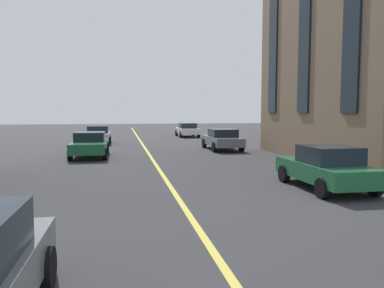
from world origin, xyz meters
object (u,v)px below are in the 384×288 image
object	(u,v)px
car_white_parked_a	(187,130)
car_silver_near	(98,135)
car_green_trailing	(90,144)
car_grey_parked_b	(222,139)
car_green_mid	(327,167)

from	to	relation	value
car_white_parked_a	car_silver_near	distance (m)	10.81
car_green_trailing	car_grey_parked_b	world-z (taller)	same
car_green_trailing	car_silver_near	xyz separation A→B (m)	(8.52, 0.06, -0.00)
car_green_trailing	car_silver_near	bearing A→B (deg)	0.40
car_white_parked_a	car_green_mid	world-z (taller)	car_green_mid
car_white_parked_a	car_green_mid	bearing A→B (deg)	180.00
car_green_mid	car_silver_near	size ratio (longest dim) A/B	1.00
car_white_parked_a	car_green_trailing	world-z (taller)	same
car_white_parked_a	car_green_trailing	xyz separation A→B (m)	(-15.50, 8.20, 0.00)
car_grey_parked_b	car_white_parked_a	bearing A→B (deg)	0.00
car_white_parked_a	car_green_trailing	bearing A→B (deg)	152.13
car_green_mid	car_silver_near	world-z (taller)	same
car_green_trailing	car_grey_parked_b	distance (m)	8.54
car_white_parked_a	car_silver_near	xyz separation A→B (m)	(-6.98, 8.26, -0.00)
car_silver_near	car_green_mid	bearing A→B (deg)	-156.31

